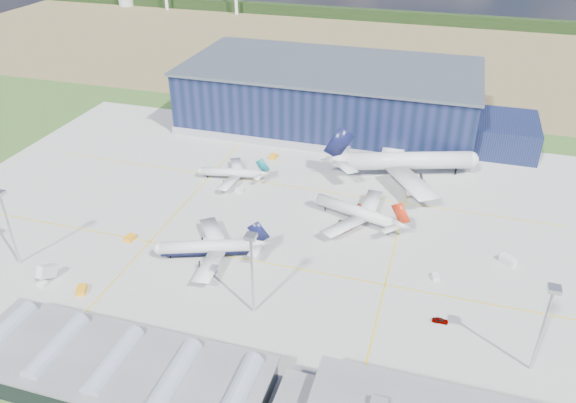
% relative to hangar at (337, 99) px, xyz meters
% --- Properties ---
extents(ground, '(600.00, 600.00, 0.00)m').
position_rel_hangar_xyz_m(ground, '(-2.81, -94.80, -11.62)').
color(ground, '#305921').
rests_on(ground, ground).
extents(apron, '(220.00, 160.00, 0.08)m').
position_rel_hangar_xyz_m(apron, '(-2.81, -84.80, -11.59)').
color(apron, '#989793').
rests_on(apron, ground).
extents(farmland, '(600.00, 220.00, 0.01)m').
position_rel_hangar_xyz_m(farmland, '(-2.81, 125.20, -11.62)').
color(farmland, olive).
rests_on(farmland, ground).
extents(treeline, '(600.00, 8.00, 8.00)m').
position_rel_hangar_xyz_m(treeline, '(-2.81, 205.20, -7.62)').
color(treeline, black).
rests_on(treeline, ground).
extents(hangar, '(145.00, 62.00, 26.10)m').
position_rel_hangar_xyz_m(hangar, '(0.00, 0.00, 0.00)').
color(hangar, black).
rests_on(hangar, ground).
extents(glass_concourse, '(78.00, 23.00, 8.60)m').
position_rel_hangar_xyz_m(glass_concourse, '(-9.26, -154.80, -7.93)').
color(glass_concourse, black).
rests_on(glass_concourse, ground).
extents(light_mast_west, '(2.60, 2.60, 23.00)m').
position_rel_hangar_xyz_m(light_mast_west, '(-62.81, -124.80, 3.82)').
color(light_mast_west, '#BABCC2').
rests_on(light_mast_west, ground).
extents(light_mast_center, '(2.60, 2.60, 23.00)m').
position_rel_hangar_xyz_m(light_mast_center, '(7.19, -124.80, 3.82)').
color(light_mast_center, '#BABCC2').
rests_on(light_mast_center, ground).
extents(light_mast_east, '(2.60, 2.60, 23.00)m').
position_rel_hangar_xyz_m(light_mast_east, '(72.19, -124.80, 3.82)').
color(light_mast_east, '#BABCC2').
rests_on(light_mast_east, ground).
extents(airliner_navy, '(43.07, 42.64, 10.97)m').
position_rel_hangar_xyz_m(airliner_navy, '(-13.27, -106.80, -6.13)').
color(airliner_navy, silver).
rests_on(airliner_navy, ground).
extents(airliner_red, '(43.16, 42.67, 11.24)m').
position_rel_hangar_xyz_m(airliner_red, '(23.10, -75.64, -6.00)').
color(airliner_red, silver).
rests_on(airliner_red, ground).
extents(airliner_widebody, '(72.10, 71.32, 18.65)m').
position_rel_hangar_xyz_m(airliner_widebody, '(35.26, -39.80, -2.29)').
color(airliner_widebody, silver).
rests_on(airliner_widebody, ground).
extents(airliner_regional, '(31.05, 30.58, 8.73)m').
position_rel_hangar_xyz_m(airliner_regional, '(-24.59, -61.17, -7.25)').
color(airliner_regional, silver).
rests_on(airliner_regional, ground).
extents(gse_tug_a, '(3.54, 4.28, 1.54)m').
position_rel_hangar_xyz_m(gse_tug_a, '(-38.37, -130.89, -10.85)').
color(gse_tug_a, orange).
rests_on(gse_tug_a, ground).
extents(gse_tug_b, '(2.44, 3.46, 1.44)m').
position_rel_hangar_xyz_m(gse_tug_b, '(-38.97, -105.70, -10.90)').
color(gse_tug_b, orange).
rests_on(gse_tug_b, ground).
extents(gse_cart_a, '(2.62, 3.23, 1.22)m').
position_rel_hangar_xyz_m(gse_cart_a, '(49.75, -98.07, -11.01)').
color(gse_cart_a, silver).
rests_on(gse_cart_a, ground).
extents(gse_van_b, '(4.96, 4.79, 2.17)m').
position_rel_hangar_xyz_m(gse_van_b, '(68.70, -85.17, -10.53)').
color(gse_van_b, silver).
rests_on(gse_van_b, ground).
extents(gse_tug_c, '(2.49, 3.72, 1.56)m').
position_rel_hangar_xyz_m(gse_tug_c, '(-15.37, -40.30, -10.84)').
color(gse_tug_c, orange).
rests_on(gse_tug_c, ground).
extents(gse_cart_b, '(2.97, 2.19, 1.19)m').
position_rel_hangar_xyz_m(gse_cart_b, '(-18.42, -68.55, -11.02)').
color(gse_cart_b, silver).
rests_on(gse_cart_b, ground).
extents(airstair, '(2.90, 5.63, 3.44)m').
position_rel_hangar_xyz_m(airstair, '(-50.03, -128.87, -9.90)').
color(airstair, silver).
rests_on(airstair, ground).
extents(car_a, '(3.92, 1.78, 1.31)m').
position_rel_hangar_xyz_m(car_a, '(52.08, -115.41, -10.96)').
color(car_a, '#99999E').
rests_on(car_a, ground).
extents(car_b, '(3.86, 2.19, 1.21)m').
position_rel_hangar_xyz_m(car_b, '(42.80, -142.80, -11.01)').
color(car_b, '#99999E').
rests_on(car_b, ground).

